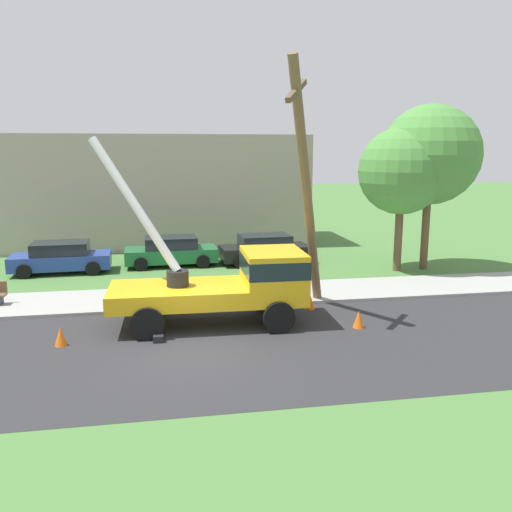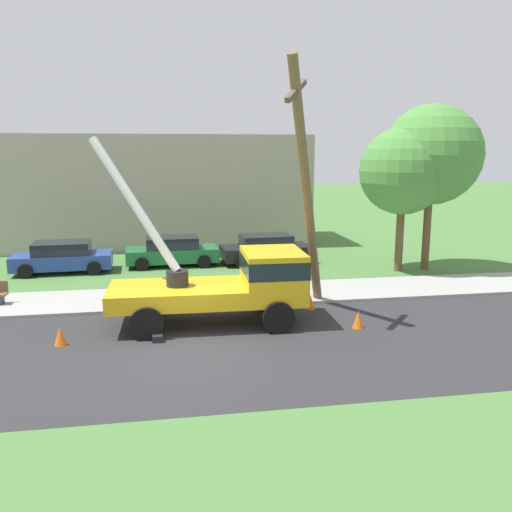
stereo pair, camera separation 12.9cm
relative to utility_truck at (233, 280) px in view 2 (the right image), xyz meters
The scene contains 14 objects.
ground_plane 9.97m from the utility_truck, 98.64° to the left, with size 120.00×120.00×0.00m, color #477538.
road_asphalt 3.03m from the utility_truck, 123.42° to the right, with size 80.00×7.70×0.01m, color #2B2B2D.
sidewalk_strip 3.74m from the utility_truck, 115.20° to the left, with size 80.00×3.09×0.10m, color #9E9E99.
utility_truck is the anchor object (origin of this frame).
leaning_utility_pole 3.87m from the utility_truck, 12.37° to the left, with size 2.34×3.66×8.40m.
traffic_cone_ahead 4.17m from the utility_truck, 17.88° to the right, with size 0.36×0.36×0.56m, color orange.
traffic_cone_behind 5.46m from the utility_truck, 166.73° to the right, with size 0.36×0.36×0.56m, color orange.
traffic_cone_curbside 3.23m from the utility_truck, 19.24° to the left, with size 0.36×0.36×0.56m, color orange.
parked_sedan_blue 10.94m from the utility_truck, 128.89° to the left, with size 4.47×2.15×1.42m.
parked_sedan_green 9.38m from the utility_truck, 101.42° to the left, with size 4.46×2.12×1.42m.
parked_sedan_black 9.41m from the utility_truck, 72.92° to the left, with size 4.51×2.22×1.42m.
roadside_tree_near 11.05m from the utility_truck, 36.13° to the left, with size 3.94×3.94×6.59m.
roadside_tree_far 12.46m from the utility_truck, 32.70° to the left, with size 4.55×4.55×7.61m.
lowrise_building_backdrop 16.17m from the utility_truck, 99.81° to the left, with size 18.00×6.00×6.40m, color #A5998C.
Camera 2 is at (-0.55, -14.20, 5.53)m, focal length 37.07 mm.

